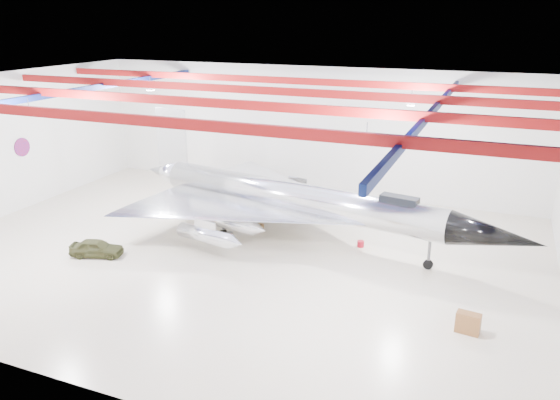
% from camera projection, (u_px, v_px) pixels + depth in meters
% --- Properties ---
extents(floor, '(40.00, 40.00, 0.00)m').
position_uv_depth(floor, '(234.00, 252.00, 36.50)').
color(floor, beige).
rests_on(floor, ground).
extents(wall_back, '(40.00, 0.00, 40.00)m').
position_uv_depth(wall_back, '(310.00, 130.00, 47.89)').
color(wall_back, silver).
rests_on(wall_back, floor).
extents(wall_left, '(0.00, 30.00, 30.00)m').
position_uv_depth(wall_left, '(0.00, 146.00, 41.94)').
color(wall_left, silver).
rests_on(wall_left, floor).
extents(ceiling, '(40.00, 40.00, 0.00)m').
position_uv_depth(ceiling, '(229.00, 86.00, 32.98)').
color(ceiling, '#0A0F38').
rests_on(ceiling, wall_back).
extents(ceiling_structure, '(39.50, 29.50, 1.08)m').
position_uv_depth(ceiling_structure, '(230.00, 97.00, 33.20)').
color(ceiling_structure, maroon).
rests_on(ceiling_structure, ceiling).
extents(wall_roundel, '(0.10, 1.50, 1.50)m').
position_uv_depth(wall_roundel, '(22.00, 147.00, 43.83)').
color(wall_roundel, '#B21414').
rests_on(wall_roundel, wall_left).
extents(jet_aircraft, '(30.03, 19.88, 8.22)m').
position_uv_depth(jet_aircraft, '(294.00, 201.00, 38.12)').
color(jet_aircraft, silver).
rests_on(jet_aircraft, floor).
extents(jeep, '(3.69, 2.37, 1.17)m').
position_uv_depth(jeep, '(97.00, 248.00, 35.70)').
color(jeep, '#383A1D').
rests_on(jeep, floor).
extents(desk, '(1.24, 0.73, 1.08)m').
position_uv_depth(desk, '(468.00, 323.00, 27.04)').
color(desk, brown).
rests_on(desk, floor).
extents(crate_ply, '(0.65, 0.59, 0.37)m').
position_uv_depth(crate_ply, '(237.00, 222.00, 41.41)').
color(crate_ply, olive).
rests_on(crate_ply, floor).
extents(engine_drum, '(0.62, 0.62, 0.47)m').
position_uv_depth(engine_drum, '(229.00, 235.00, 38.73)').
color(engine_drum, '#59595B').
rests_on(engine_drum, floor).
extents(crate_small, '(0.42, 0.34, 0.29)m').
position_uv_depth(crate_small, '(214.00, 214.00, 43.15)').
color(crate_small, '#59595B').
rests_on(crate_small, floor).
extents(tool_chest, '(0.47, 0.47, 0.42)m').
position_uv_depth(tool_chest, '(361.00, 244.00, 37.29)').
color(tool_chest, '#A81022').
rests_on(tool_chest, floor).
extents(oil_barrel, '(0.59, 0.52, 0.35)m').
position_uv_depth(oil_barrel, '(260.00, 226.00, 40.53)').
color(oil_barrel, olive).
rests_on(oil_barrel, floor).
extents(spares_box, '(0.46, 0.46, 0.38)m').
position_uv_depth(spares_box, '(281.00, 209.00, 44.06)').
color(spares_box, '#59595B').
rests_on(spares_box, floor).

